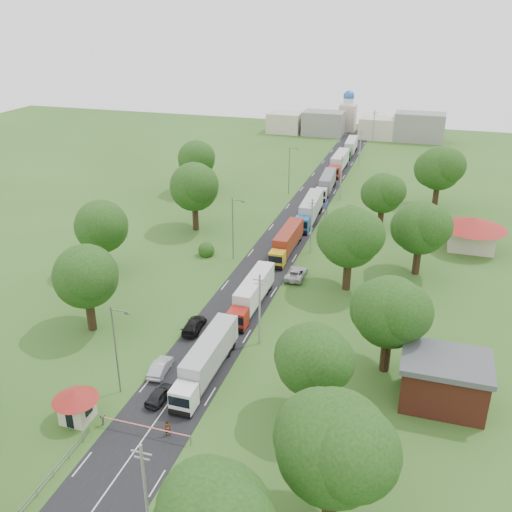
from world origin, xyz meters
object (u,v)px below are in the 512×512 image
at_px(truck_0, 207,359).
at_px(info_sign, 326,207).
at_px(guard_booth, 76,401).
at_px(pedestrian_near, 168,429).
at_px(car_lane_mid, 161,367).
at_px(boom_barrier, 132,424).
at_px(car_lane_front, 160,395).

bearing_deg(truck_0, info_sign, 86.29).
distance_m(guard_booth, pedestrian_near, 9.32).
height_order(truck_0, car_lane_mid, truck_0).
relative_size(guard_booth, pedestrian_near, 2.84).
bearing_deg(boom_barrier, car_lane_mid, 100.04).
height_order(boom_barrier, guard_booth, guard_booth).
xyz_separation_m(guard_booth, truck_0, (9.18, 10.33, -0.09)).
bearing_deg(pedestrian_near, info_sign, 43.96).
distance_m(guard_booth, car_lane_mid, 10.29).
distance_m(boom_barrier, guard_booth, 5.98).
distance_m(info_sign, car_lane_mid, 51.43).
relative_size(info_sign, pedestrian_near, 2.65).
height_order(guard_booth, pedestrian_near, guard_booth).
height_order(car_lane_mid, pedestrian_near, pedestrian_near).
xyz_separation_m(info_sign, pedestrian_near, (-3.20, -59.50, -2.23)).
relative_size(boom_barrier, info_sign, 2.25).
bearing_deg(car_lane_mid, info_sign, -104.26).
bearing_deg(guard_booth, car_lane_front, 38.89).
height_order(guard_booth, car_lane_mid, guard_booth).
relative_size(boom_barrier, car_lane_mid, 2.13).
bearing_deg(boom_barrier, guard_booth, -179.99).
xyz_separation_m(boom_barrier, guard_booth, (-5.84, -0.00, 1.27)).
distance_m(car_lane_front, car_lane_mid, 4.72).
xyz_separation_m(car_lane_front, car_lane_mid, (-2.00, 4.28, 0.03)).
xyz_separation_m(guard_booth, car_lane_mid, (4.20, 9.28, -1.45)).
xyz_separation_m(boom_barrier, truck_0, (3.34, 10.33, 1.18)).
distance_m(info_sign, truck_0, 49.78).
bearing_deg(info_sign, pedestrian_near, -93.08).
bearing_deg(car_lane_front, car_lane_mid, -60.15).
xyz_separation_m(guard_booth, info_sign, (12.40, 60.00, 0.84)).
height_order(guard_booth, info_sign, info_sign).
xyz_separation_m(info_sign, car_lane_mid, (-8.20, -50.72, -2.29)).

